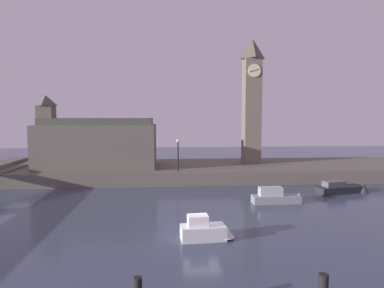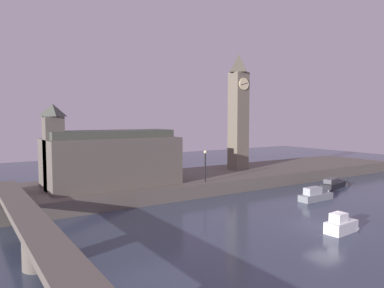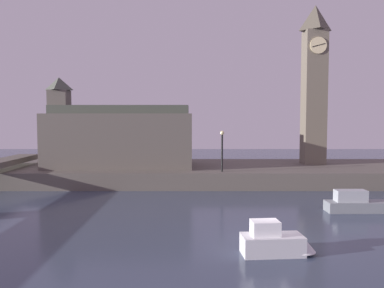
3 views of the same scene
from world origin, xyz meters
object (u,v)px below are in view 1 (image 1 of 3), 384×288
boat_ferry_white (207,230)px  parliament_hall (95,143)px  clock_tower (252,100)px  streetlamp (178,151)px  boat_barge_dark (345,189)px  boat_cruiser_grey (280,197)px

boat_ferry_white → parliament_hall: bearing=118.2°
clock_tower → streetlamp: (-9.78, -5.93, -5.98)m
clock_tower → boat_barge_dark: bearing=-59.0°
clock_tower → streetlamp: bearing=-148.8°
clock_tower → boat_ferry_white: bearing=-110.7°
streetlamp → boat_ferry_white: (1.22, -16.75, -3.19)m
boat_ferry_white → boat_cruiser_grey: bearing=47.5°
boat_barge_dark → parliament_hall: bearing=160.8°
streetlamp → boat_ferry_white: 17.10m
clock_tower → streetlamp: 12.91m
parliament_hall → streetlamp: bearing=-21.7°
parliament_hall → boat_barge_dark: 28.18m
clock_tower → boat_ferry_white: clock_tower is taller
clock_tower → boat_ferry_white: size_ratio=4.66×
clock_tower → parliament_hall: 20.43m
parliament_hall → streetlamp: 10.60m
boat_cruiser_grey → boat_barge_dark: bearing=22.9°
boat_ferry_white → clock_tower: bearing=69.3°
streetlamp → boat_cruiser_grey: size_ratio=0.75×
boat_cruiser_grey → streetlamp: bearing=135.5°
parliament_hall → boat_barge_dark: size_ratio=2.37×
streetlamp → boat_barge_dark: streetlamp is taller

